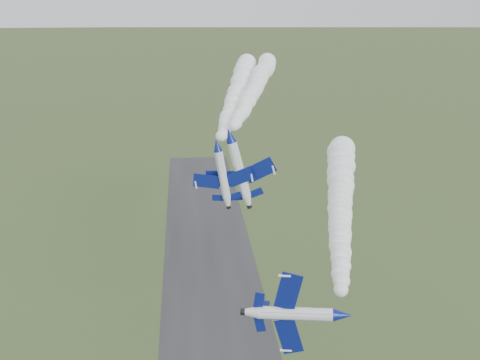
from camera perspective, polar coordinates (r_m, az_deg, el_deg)
The scene contains 7 objects.
runway at distance 111.94m, azimuth -2.23°, elevation -17.68°, with size 24.00×260.00×0.04m, color #2C2C2F.
jet_lead at distance 62.58m, azimuth 10.93°, elevation -14.04°, with size 5.57×12.52×10.42m.
smoke_trail_jet_lead at distance 90.49m, azimuth 10.72°, elevation -2.22°, with size 5.49×58.02×5.49m, color white, non-canonical shape.
jet_pair_left at distance 81.40m, azimuth -2.48°, elevation 3.73°, with size 9.60×11.43×3.11m.
smoke_trail_jet_pair_left at distance 114.11m, azimuth -0.36°, elevation 9.44°, with size 4.87×63.07×4.87m, color white, non-canonical shape.
jet_pair_right at distance 81.41m, azimuth -1.12°, elevation 4.79°, with size 11.01×13.35×4.07m.
smoke_trail_jet_pair_right at distance 114.03m, azimuth 1.62°, elevation 9.91°, with size 4.55×60.65×4.55m, color white, non-canonical shape.
Camera 1 is at (-5.19, -58.78, 68.00)m, focal length 40.00 mm.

